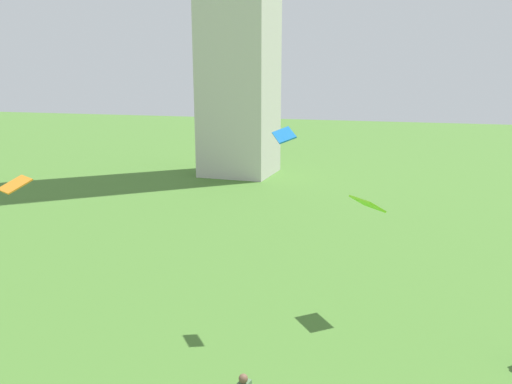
% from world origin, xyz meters
% --- Properties ---
extents(kite_flying_1, '(1.08, 1.24, 0.56)m').
position_xyz_m(kite_flying_1, '(-11.33, 17.42, 5.35)').
color(kite_flying_1, orange).
extents(kite_flying_4, '(1.55, 1.58, 0.57)m').
position_xyz_m(kite_flying_4, '(2.13, 21.46, 4.66)').
color(kite_flying_4, '#85F120').
extents(kite_flying_6, '(1.08, 1.08, 0.56)m').
position_xyz_m(kite_flying_6, '(-0.81, 19.62, 7.47)').
color(kite_flying_6, blue).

